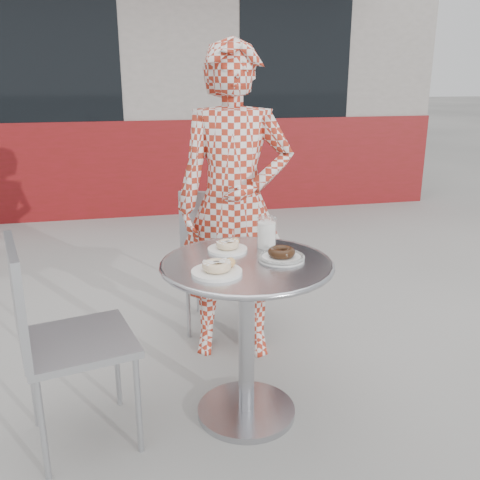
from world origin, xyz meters
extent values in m
plane|color=#A09D98|center=(0.00, 0.00, 0.00)|extent=(60.00, 60.00, 0.00)
cube|color=gray|center=(0.00, 5.60, 1.50)|extent=(6.00, 4.00, 3.00)
cube|color=maroon|center=(0.00, 3.68, 0.50)|extent=(6.02, 0.20, 1.00)
cube|color=black|center=(-1.20, 3.61, 1.70)|extent=(1.60, 0.04, 1.40)
cube|color=black|center=(1.40, 3.61, 1.70)|extent=(1.20, 0.04, 1.40)
cylinder|color=silver|center=(0.02, -0.03, 0.01)|extent=(0.44, 0.44, 0.03)
cylinder|color=silver|center=(0.02, -0.03, 0.36)|extent=(0.07, 0.07, 0.69)
cylinder|color=silver|center=(0.02, -0.03, 0.71)|extent=(0.69, 0.69, 0.02)
torus|color=silver|center=(0.02, -0.03, 0.71)|extent=(0.72, 0.72, 0.02)
cube|color=#ABADB3|center=(0.09, 0.87, 0.44)|extent=(0.51, 0.51, 0.03)
cube|color=#ABADB3|center=(0.03, 0.69, 0.66)|extent=(0.40, 0.15, 0.41)
cube|color=#ABADB3|center=(-0.67, -0.05, 0.45)|extent=(0.50, 0.50, 0.03)
cube|color=#ABADB3|center=(-0.86, -0.09, 0.67)|extent=(0.12, 0.41, 0.42)
imported|color=#A42B19|center=(0.10, 0.58, 0.81)|extent=(0.66, 0.50, 1.63)
cylinder|color=white|center=(-0.03, 0.13, 0.73)|extent=(0.17, 0.17, 0.01)
torus|color=#B38044|center=(-0.03, 0.13, 0.75)|extent=(0.10, 0.10, 0.03)
sphere|color=#B77A3F|center=(0.02, 0.17, 0.75)|extent=(0.03, 0.03, 0.03)
cylinder|color=white|center=(-0.12, -0.13, 0.73)|extent=(0.20, 0.20, 0.01)
torus|color=#B38044|center=(-0.12, -0.13, 0.76)|extent=(0.11, 0.11, 0.04)
sphere|color=#B77A3F|center=(-0.06, -0.11, 0.76)|extent=(0.04, 0.04, 0.04)
cylinder|color=white|center=(0.17, -0.03, 0.73)|extent=(0.19, 0.19, 0.01)
torus|color=black|center=(0.17, -0.03, 0.76)|extent=(0.11, 0.11, 0.04)
torus|color=black|center=(0.17, -0.03, 0.73)|extent=(0.20, 0.20, 0.02)
cylinder|color=white|center=(0.15, 0.14, 0.78)|extent=(0.08, 0.08, 0.11)
cylinder|color=white|center=(0.15, 0.14, 0.79)|extent=(0.09, 0.09, 0.14)
camera|label=1|loc=(-0.46, -2.03, 1.46)|focal=40.00mm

